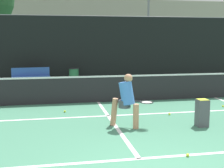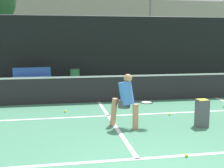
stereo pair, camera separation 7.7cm
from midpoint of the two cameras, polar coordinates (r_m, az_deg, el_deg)
court_baseline_near at (r=6.07m, az=4.62°, el=-13.45°), size 11.00×0.10×0.01m
court_service_line at (r=9.18m, az=-0.95°, el=-5.82°), size 8.25×0.10×0.01m
court_center_mark at (r=8.55m, az=-0.18°, el=-6.91°), size 0.10×5.34×0.01m
net at (r=11.02m, az=-2.75°, el=-0.73°), size 11.09×0.09×1.07m
fence_back at (r=16.18m, az=-5.46°, el=6.35°), size 24.00×0.06×3.39m
player_practicing at (r=7.90m, az=2.37°, el=-2.72°), size 1.16×0.69×1.38m
tennis_ball_scattered_0 at (r=9.42m, az=10.24°, el=-5.41°), size 0.07×0.07×0.07m
tennis_ball_scattered_1 at (r=9.71m, az=-8.85°, el=-4.96°), size 0.07×0.07×0.07m
tennis_ball_scattered_2 at (r=10.95m, az=19.45°, el=-3.82°), size 0.07×0.07×0.07m
tennis_ball_scattered_4 at (r=6.31m, az=13.33°, el=-12.53°), size 0.07×0.07×0.07m
ball_hopper at (r=8.36m, az=15.90°, el=-4.98°), size 0.28×0.28×0.71m
courtside_bench at (r=15.36m, az=-14.74°, el=1.46°), size 1.81×0.59×0.86m
trash_bin at (r=15.52m, az=-7.12°, el=1.46°), size 0.49×0.49×0.79m
parked_car at (r=20.01m, az=-4.56°, el=3.53°), size 1.71×4.42×1.34m
floodlight_mast at (r=23.15m, az=6.62°, el=14.70°), size 1.10×0.24×7.43m
building_far at (r=30.03m, az=-8.03°, el=9.56°), size 36.00×2.40×5.80m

